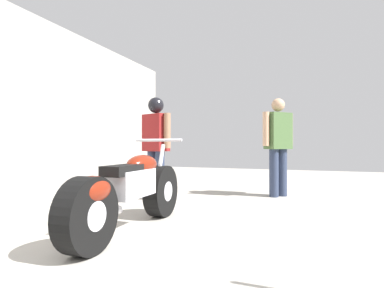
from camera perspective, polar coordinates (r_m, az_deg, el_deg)
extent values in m
plane|color=#A8A399|center=(3.72, 6.96, -13.68)|extent=(16.02, 16.02, 0.00)
cube|color=#A3A099|center=(5.20, -26.37, 5.61)|extent=(0.08, 7.34, 2.79)
cylinder|color=black|center=(3.83, -5.71, -8.59)|extent=(0.21, 0.62, 0.62)
cylinder|color=silver|center=(3.83, -5.71, -8.59)|extent=(0.20, 0.24, 0.23)
cylinder|color=black|center=(2.64, -18.76, -12.33)|extent=(0.21, 0.62, 0.62)
cylinder|color=silver|center=(2.64, -18.76, -12.33)|extent=(0.20, 0.24, 0.23)
cube|color=silver|center=(3.19, -10.99, -7.10)|extent=(0.25, 0.63, 0.27)
ellipsoid|color=maroon|center=(3.36, -9.18, -3.79)|extent=(0.27, 0.51, 0.21)
cube|color=black|center=(3.02, -12.63, -4.71)|extent=(0.23, 0.47, 0.10)
ellipsoid|color=maroon|center=(2.64, -18.11, -8.07)|extent=(0.27, 0.43, 0.23)
cylinder|color=silver|center=(3.76, -5.95, -4.30)|extent=(0.06, 0.24, 0.56)
cylinder|color=silver|center=(3.72, -6.20, 0.71)|extent=(0.60, 0.06, 0.03)
cylinder|color=silver|center=(3.06, -16.01, -12.43)|extent=(0.11, 0.53, 0.09)
cylinder|color=#2D3851|center=(5.40, 14.83, -5.17)|extent=(0.22, 0.22, 0.80)
cylinder|color=#2D3851|center=(5.54, 16.30, -5.04)|extent=(0.22, 0.22, 0.80)
cube|color=#476638|center=(5.46, 15.56, 2.33)|extent=(0.47, 0.50, 0.62)
cylinder|color=tan|center=(5.27, 13.45, 2.71)|extent=(0.15, 0.15, 0.56)
cylinder|color=tan|center=(5.66, 17.52, 2.50)|extent=(0.15, 0.15, 0.56)
sphere|color=tan|center=(5.50, 15.55, 6.93)|extent=(0.22, 0.22, 0.22)
cylinder|color=#2D3851|center=(4.94, -5.94, -5.82)|extent=(0.19, 0.19, 0.77)
cylinder|color=#2D3851|center=(5.08, -7.38, -5.66)|extent=(0.19, 0.19, 0.77)
cube|color=maroon|center=(4.99, -6.67, 2.08)|extent=(0.48, 0.37, 0.59)
cylinder|color=#9E7051|center=(4.80, -4.59, 2.47)|extent=(0.14, 0.14, 0.54)
cylinder|color=#9E7051|center=(5.20, -8.59, 2.26)|extent=(0.14, 0.14, 0.54)
sphere|color=black|center=(5.03, -6.66, 6.91)|extent=(0.21, 0.21, 0.21)
sphere|color=black|center=(5.03, -6.66, 7.09)|extent=(0.25, 0.25, 0.25)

